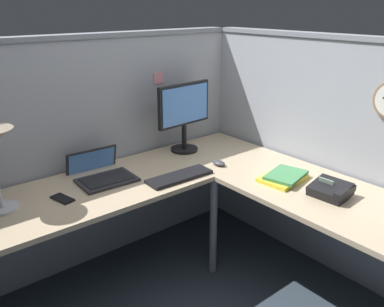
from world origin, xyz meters
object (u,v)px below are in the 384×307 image
at_px(monitor, 184,112).
at_px(computer_mouse, 219,163).
at_px(office_phone, 331,190).
at_px(book_stack, 284,177).
at_px(keyboard, 179,177).
at_px(cell_phone, 62,199).
at_px(laptop, 100,173).

distance_m(monitor, computer_mouse, 0.47).
bearing_deg(monitor, office_phone, -81.40).
bearing_deg(book_stack, monitor, 100.02).
distance_m(monitor, keyboard, 0.58).
xyz_separation_m(keyboard, cell_phone, (-0.68, 0.18, -0.01)).
bearing_deg(laptop, cell_phone, -153.36).
bearing_deg(cell_phone, laptop, 13.70).
bearing_deg(laptop, monitor, 3.04).
relative_size(computer_mouse, book_stack, 0.33).
bearing_deg(computer_mouse, keyboard, -179.76).
xyz_separation_m(laptop, office_phone, (0.88, -1.08, 0.01)).
height_order(keyboard, computer_mouse, computer_mouse).
bearing_deg(keyboard, laptop, 138.97).
distance_m(laptop, computer_mouse, 0.78).
bearing_deg(computer_mouse, monitor, 89.63).
xyz_separation_m(keyboard, office_phone, (0.51, -0.74, 0.03)).
relative_size(office_phone, book_stack, 0.69).
distance_m(office_phone, book_stack, 0.31).
relative_size(cell_phone, book_stack, 0.46).
distance_m(cell_phone, book_stack, 1.32).
relative_size(laptop, keyboard, 0.92).
relative_size(keyboard, cell_phone, 2.99).
height_order(computer_mouse, office_phone, office_phone).
relative_size(computer_mouse, office_phone, 0.48).
bearing_deg(book_stack, cell_phone, 152.16).
height_order(computer_mouse, book_stack, book_stack).
height_order(cell_phone, office_phone, office_phone).
xyz_separation_m(office_phone, book_stack, (-0.03, 0.31, -0.02)).
bearing_deg(monitor, cell_phone, -169.17).
height_order(keyboard, office_phone, office_phone).
xyz_separation_m(computer_mouse, office_phone, (0.17, -0.74, 0.02)).
bearing_deg(office_phone, monitor, 98.60).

